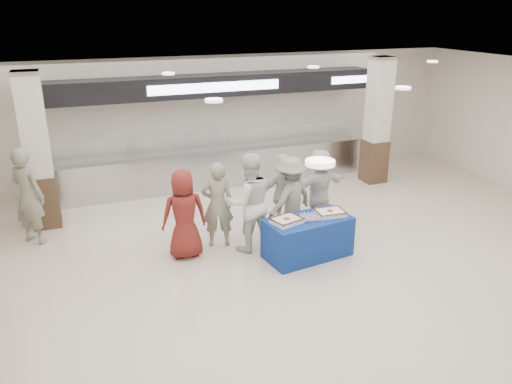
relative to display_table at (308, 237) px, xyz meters
name	(u,v)px	position (x,y,z in m)	size (l,w,h in m)	color
ground	(307,287)	(-0.49, -1.00, -0.38)	(14.00, 14.00, 0.00)	beige
serving_line	(213,141)	(-0.49, 4.40, 0.78)	(8.70, 0.85, 2.80)	#B3B5BA
column_left	(38,155)	(-4.49, 3.20, 1.15)	(0.55, 0.55, 3.20)	#3C291B
column_right	(377,124)	(3.51, 3.20, 1.15)	(0.55, 0.55, 3.20)	#3C291B
display_table	(308,237)	(0.00, 0.00, 0.00)	(1.55, 0.78, 0.75)	navy
sheet_cake_left	(287,220)	(-0.44, -0.03, 0.43)	(0.59, 0.51, 0.10)	white
sheet_cake_right	(330,212)	(0.44, 0.01, 0.43)	(0.53, 0.43, 0.10)	white
cupcake_tray	(310,217)	(0.03, -0.01, 0.40)	(0.39, 0.32, 0.06)	silver
civilian_maroon	(184,214)	(-2.09, 0.80, 0.46)	(0.81, 0.53, 1.66)	maroon
soldier_a	(218,205)	(-1.39, 1.04, 0.46)	(0.61, 0.40, 1.67)	slate
chef_tall	(249,202)	(-0.89, 0.67, 0.57)	(0.92, 0.72, 1.89)	white
chef_short	(284,194)	(0.02, 1.13, 0.45)	(0.97, 0.40, 1.65)	white
soldier_b	(290,199)	(-0.01, 0.77, 0.47)	(1.09, 0.63, 1.69)	slate
civilian_white	(319,187)	(0.87, 1.26, 0.44)	(1.52, 0.48, 1.64)	silver
soldier_bg	(28,196)	(-4.71, 2.45, 0.58)	(0.70, 0.46, 1.91)	slate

